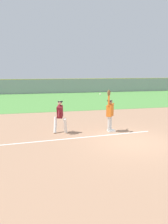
{
  "coord_description": "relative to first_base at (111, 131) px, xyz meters",
  "views": [
    {
      "loc": [
        -4.41,
        -9.12,
        3.26
      ],
      "look_at": [
        -1.74,
        2.35,
        1.05
      ],
      "focal_mm": 35.62,
      "sensor_mm": 36.0,
      "label": 1
    }
  ],
  "objects": [
    {
      "name": "outfield_grass",
      "position": [
        0.32,
        13.9,
        -0.04
      ],
      "size": [
        55.27,
        14.9,
        0.01
      ],
      "primitive_type": "cube",
      "color": "#549342",
      "rests_on": "ground_plane"
    },
    {
      "name": "runner",
      "position": [
        -2.73,
        0.31,
        0.96
      ],
      "size": [
        0.76,
        0.83,
        1.72
      ],
      "rotation": [
        0.0,
        0.0,
        -0.3
      ],
      "color": "white",
      "rests_on": "ground_plane"
    },
    {
      "name": "parked_car_silver",
      "position": [
        10.26,
        24.07,
        0.63
      ],
      "size": [
        4.45,
        2.22,
        1.25
      ],
      "rotation": [
        0.0,
        0.0,
        -0.03
      ],
      "color": "#B7B7BC",
      "rests_on": "ground_plane"
    },
    {
      "name": "outfield_fence",
      "position": [
        0.32,
        21.35,
        1.0
      ],
      "size": [
        55.35,
        0.08,
        2.09
      ],
      "color": "#93999E",
      "rests_on": "ground_plane"
    },
    {
      "name": "chalk_foul_line",
      "position": [
        -4.0,
        -0.9,
        -0.04
      ],
      "size": [
        11.97,
        1.05,
        0.01
      ],
      "primitive_type": "cube",
      "rotation": [
        0.0,
        0.0,
        0.08
      ],
      "color": "white",
      "rests_on": "ground_plane"
    },
    {
      "name": "parked_car_red",
      "position": [
        -5.41,
        24.37,
        0.63
      ],
      "size": [
        4.59,
        2.5,
        1.25
      ],
      "rotation": [
        0.0,
        0.0,
        0.11
      ],
      "color": "#B21E1E",
      "rests_on": "ground_plane"
    },
    {
      "name": "parked_car_blue",
      "position": [
        5.05,
        24.48,
        0.63
      ],
      "size": [
        4.58,
        2.49,
        1.25
      ],
      "rotation": [
        0.0,
        0.0,
        -0.11
      ],
      "color": "#23389E",
      "rests_on": "ground_plane"
    },
    {
      "name": "parked_car_white",
      "position": [
        -0.06,
        24.46,
        0.63
      ],
      "size": [
        4.47,
        2.26,
        1.25
      ],
      "rotation": [
        0.0,
        0.0,
        -0.04
      ],
      "color": "white",
      "rests_on": "ground_plane"
    },
    {
      "name": "first_base",
      "position": [
        0.0,
        0.0,
        0.0
      ],
      "size": [
        0.38,
        0.38,
        0.08
      ],
      "primitive_type": "cube",
      "rotation": [
        0.0,
        0.0,
        -0.01
      ],
      "color": "white",
      "rests_on": "ground_plane"
    },
    {
      "name": "fielder",
      "position": [
        -0.1,
        0.0,
        1.08
      ],
      "size": [
        0.66,
        0.76,
        2.28
      ],
      "rotation": [
        0.0,
        0.0,
        2.45
      ],
      "color": "silver",
      "rests_on": "ground_plane"
    },
    {
      "name": "ground_plane",
      "position": [
        0.32,
        -1.89,
        -0.04
      ],
      "size": [
        71.88,
        71.88,
        0.0
      ],
      "primitive_type": "plane",
      "color": "tan"
    },
    {
      "name": "baseball",
      "position": [
        -0.59,
        0.23,
        1.99
      ],
      "size": [
        0.07,
        0.07,
        0.07
      ],
      "primitive_type": "sphere",
      "color": "white"
    }
  ]
}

